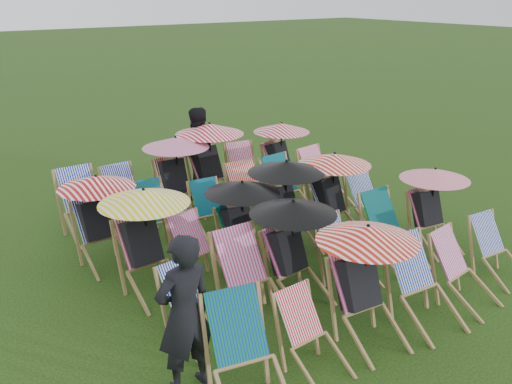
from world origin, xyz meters
TOP-DOWN VIEW (x-y plane):
  - ground at (0.00, 0.00)m, footprint 100.00×100.00m
  - deckchair_0 at (-2.07, -2.26)m, footprint 0.84×1.04m
  - deckchair_1 at (-1.25, -2.24)m, footprint 0.58×0.78m
  - deckchair_2 at (-0.42, -2.15)m, footprint 1.11×1.17m
  - deckchair_3 at (0.37, -2.31)m, footprint 0.72×0.95m
  - deckchair_4 at (1.12, -2.31)m, footprint 0.69×0.88m
  - deckchair_5 at (2.06, -2.18)m, footprint 0.60×0.79m
  - deckchair_6 at (-1.95, -1.12)m, footprint 0.67×0.86m
  - deckchair_7 at (-1.18, -1.10)m, footprint 0.69×0.96m
  - deckchair_8 at (-0.49, -1.02)m, footprint 1.07×1.15m
  - deckchair_9 at (0.30, -1.15)m, footprint 0.70×0.89m
  - deckchair_10 at (1.25, -1.07)m, footprint 0.66×0.92m
  - deckchair_11 at (2.12, -1.05)m, footprint 1.01×1.08m
  - deckchair_12 at (-1.89, 0.18)m, footprint 1.14×1.20m
  - deckchair_13 at (-1.23, 0.01)m, footprint 0.71×0.90m
  - deckchair_14 at (-0.51, 0.05)m, footprint 1.03×1.10m
  - deckchair_15 at (0.34, 0.16)m, footprint 1.13×1.19m
  - deckchair_16 at (1.20, 0.06)m, footprint 1.12×1.21m
  - deckchair_17 at (1.94, 0.01)m, footprint 0.61×0.85m
  - deckchair_18 at (-2.07, 1.31)m, footprint 1.07×1.12m
  - deckchair_19 at (-1.23, 1.28)m, footprint 0.66×0.91m
  - deckchair_20 at (-0.32, 1.18)m, footprint 0.62×0.83m
  - deckchair_21 at (0.45, 1.20)m, footprint 0.71×0.95m
  - deckchair_22 at (1.16, 1.13)m, footprint 0.74×0.98m
  - deckchair_23 at (2.05, 1.23)m, footprint 0.79×1.00m
  - deckchair_24 at (-1.90, 2.38)m, footprint 0.68×0.95m
  - deckchair_25 at (-1.20, 2.38)m, footprint 0.67×0.91m
  - deckchair_26 at (-0.31, 2.33)m, footprint 1.12×1.18m
  - deckchair_27 at (0.46, 2.47)m, footprint 1.21×1.30m
  - deckchair_28 at (1.18, 2.42)m, footprint 0.77×0.96m
  - deckchair_29 at (1.97, 2.34)m, footprint 1.07×1.16m
  - person_left at (-2.40, -1.70)m, footprint 0.60×0.40m
  - person_rear at (0.38, 2.88)m, footprint 0.85×0.68m

SIDE VIEW (x-z plane):
  - ground at x=0.00m, z-range 0.00..0.00m
  - deckchair_1 at x=-1.25m, z-range 0.00..0.81m
  - deckchair_5 at x=2.06m, z-range 0.00..0.82m
  - deckchair_20 at x=-0.32m, z-range 0.00..0.85m
  - deckchair_6 at x=-1.95m, z-range 0.00..0.86m
  - deckchair_9 at x=0.30m, z-range 0.00..0.88m
  - deckchair_4 at x=1.12m, z-range 0.00..0.88m
  - deckchair_13 at x=-1.23m, z-range 0.00..0.89m
  - deckchair_17 at x=1.94m, z-range 0.00..0.92m
  - deckchair_28 at x=1.18m, z-range 0.00..0.95m
  - deckchair_25 at x=-1.20m, z-range 0.00..0.95m
  - deckchair_19 at x=-1.23m, z-range 0.00..0.97m
  - deckchair_3 at x=0.37m, z-range 0.00..0.98m
  - deckchair_10 at x=1.25m, z-range 0.00..0.99m
  - deckchair_21 at x=0.45m, z-range 0.00..0.99m
  - deckchair_23 at x=2.05m, z-range 0.00..0.99m
  - deckchair_0 at x=-2.07m, z-range 0.00..1.00m
  - deckchair_22 at x=1.16m, z-range 0.00..1.01m
  - deckchair_7 at x=-1.18m, z-range 0.00..1.02m
  - deckchair_24 at x=-1.90m, z-range 0.00..1.03m
  - deckchair_11 at x=2.12m, z-range 0.03..1.24m
  - deckchair_14 at x=-0.51m, z-range 0.03..1.25m
  - deckchair_18 at x=-2.07m, z-range 0.03..1.30m
  - deckchair_29 at x=1.97m, z-range 0.04..1.30m
  - deckchair_8 at x=-0.49m, z-range 0.04..1.31m
  - deckchair_2 at x=-0.42m, z-range 0.04..1.35m
  - deckchair_16 at x=1.20m, z-range 0.04..1.37m
  - deckchair_26 at x=-0.31m, z-range 0.04..1.37m
  - deckchair_15 at x=0.34m, z-range 0.04..1.37m
  - deckchair_12 at x=-1.89m, z-range 0.04..1.39m
  - deckchair_27 at x=0.46m, z-range 0.04..1.48m
  - person_left at x=-2.40m, z-range 0.00..1.62m
  - person_rear at x=0.38m, z-range 0.00..1.69m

